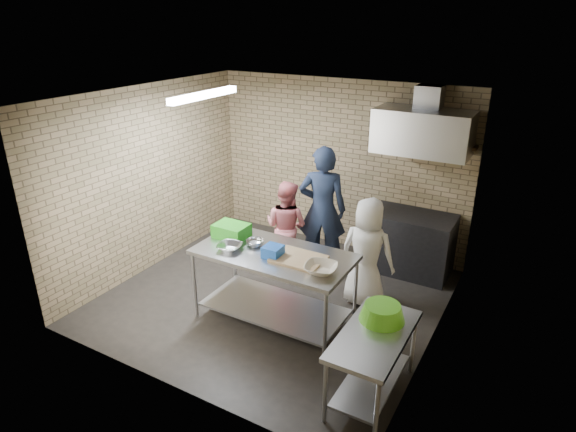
% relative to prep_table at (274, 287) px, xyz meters
% --- Properties ---
extents(floor, '(4.20, 4.20, 0.00)m').
position_rel_prep_table_xyz_m(floor, '(-0.27, 0.45, -0.47)').
color(floor, black).
rests_on(floor, ground).
extents(ceiling, '(4.20, 4.20, 0.00)m').
position_rel_prep_table_xyz_m(ceiling, '(-0.27, 0.45, 2.23)').
color(ceiling, black).
rests_on(ceiling, ground).
extents(back_wall, '(4.20, 0.06, 2.70)m').
position_rel_prep_table_xyz_m(back_wall, '(-0.27, 2.45, 0.88)').
color(back_wall, tan).
rests_on(back_wall, ground).
extents(front_wall, '(4.20, 0.06, 2.70)m').
position_rel_prep_table_xyz_m(front_wall, '(-0.27, -1.55, 0.88)').
color(front_wall, tan).
rests_on(front_wall, ground).
extents(left_wall, '(0.06, 4.00, 2.70)m').
position_rel_prep_table_xyz_m(left_wall, '(-2.37, 0.45, 0.88)').
color(left_wall, tan).
rests_on(left_wall, ground).
extents(right_wall, '(0.06, 4.00, 2.70)m').
position_rel_prep_table_xyz_m(right_wall, '(1.83, 0.45, 0.88)').
color(right_wall, tan).
rests_on(right_wall, ground).
extents(prep_table, '(1.90, 0.95, 0.95)m').
position_rel_prep_table_xyz_m(prep_table, '(0.00, 0.00, 0.00)').
color(prep_table, '#B5B8BC').
rests_on(prep_table, floor).
extents(side_counter, '(0.60, 1.20, 0.75)m').
position_rel_prep_table_xyz_m(side_counter, '(1.53, -0.65, -0.10)').
color(side_counter, silver).
rests_on(side_counter, floor).
extents(stove, '(1.20, 0.70, 0.90)m').
position_rel_prep_table_xyz_m(stove, '(1.08, 2.10, -0.02)').
color(stove, black).
rests_on(stove, floor).
extents(range_hood, '(1.30, 0.60, 0.60)m').
position_rel_prep_table_xyz_m(range_hood, '(1.08, 2.15, 1.63)').
color(range_hood, silver).
rests_on(range_hood, back_wall).
extents(hood_duct, '(0.35, 0.30, 0.30)m').
position_rel_prep_table_xyz_m(hood_duct, '(1.08, 2.30, 2.08)').
color(hood_duct, '#A5A8AD').
rests_on(hood_duct, back_wall).
extents(wall_shelf, '(0.80, 0.20, 0.04)m').
position_rel_prep_table_xyz_m(wall_shelf, '(1.38, 2.34, 1.45)').
color(wall_shelf, '#3F2B19').
rests_on(wall_shelf, back_wall).
extents(fluorescent_fixture, '(0.10, 1.25, 0.08)m').
position_rel_prep_table_xyz_m(fluorescent_fixture, '(-1.27, 0.45, 2.17)').
color(fluorescent_fixture, white).
rests_on(fluorescent_fixture, ceiling).
extents(green_crate, '(0.42, 0.32, 0.17)m').
position_rel_prep_table_xyz_m(green_crate, '(-0.70, 0.12, 0.56)').
color(green_crate, '#25991C').
rests_on(green_crate, prep_table).
extents(blue_tub, '(0.21, 0.21, 0.14)m').
position_rel_prep_table_xyz_m(blue_tub, '(0.05, -0.10, 0.54)').
color(blue_tub, blue).
rests_on(blue_tub, prep_table).
extents(cutting_board, '(0.58, 0.44, 0.03)m').
position_rel_prep_table_xyz_m(cutting_board, '(0.35, -0.02, 0.49)').
color(cutting_board, tan).
rests_on(cutting_board, prep_table).
extents(mixing_bowl_a, '(0.35, 0.35, 0.07)m').
position_rel_prep_table_xyz_m(mixing_bowl_a, '(-0.50, -0.20, 0.51)').
color(mixing_bowl_a, '#BABEC2').
rests_on(mixing_bowl_a, prep_table).
extents(mixing_bowl_b, '(0.26, 0.26, 0.07)m').
position_rel_prep_table_xyz_m(mixing_bowl_b, '(-0.30, 0.05, 0.51)').
color(mixing_bowl_b, silver).
rests_on(mixing_bowl_b, prep_table).
extents(ceramic_bowl, '(0.42, 0.42, 0.09)m').
position_rel_prep_table_xyz_m(ceramic_bowl, '(0.70, -0.15, 0.52)').
color(ceramic_bowl, beige).
rests_on(ceramic_bowl, prep_table).
extents(green_basin, '(0.46, 0.46, 0.17)m').
position_rel_prep_table_xyz_m(green_basin, '(1.51, -0.40, 0.36)').
color(green_basin, '#59C626').
rests_on(green_basin, side_counter).
extents(bottle_red, '(0.07, 0.07, 0.18)m').
position_rel_prep_table_xyz_m(bottle_red, '(1.13, 2.34, 1.56)').
color(bottle_red, '#B22619').
rests_on(bottle_red, wall_shelf).
extents(man_navy, '(0.81, 0.66, 1.90)m').
position_rel_prep_table_xyz_m(man_navy, '(-0.10, 1.52, 0.48)').
color(man_navy, '#141A32').
rests_on(man_navy, floor).
extents(woman_pink, '(0.69, 0.54, 1.39)m').
position_rel_prep_table_xyz_m(woman_pink, '(-0.54, 1.24, 0.22)').
color(woman_pink, pink).
rests_on(woman_pink, floor).
extents(woman_white, '(0.74, 0.50, 1.47)m').
position_rel_prep_table_xyz_m(woman_white, '(0.83, 0.95, 0.26)').
color(woman_white, white).
rests_on(woman_white, floor).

